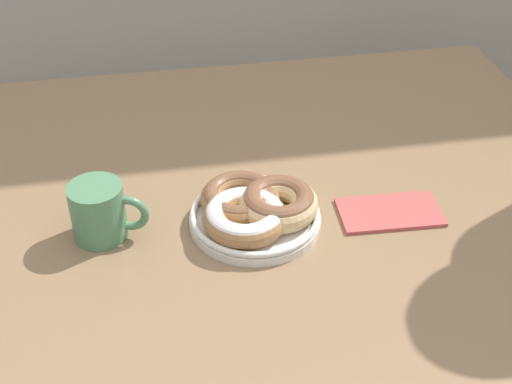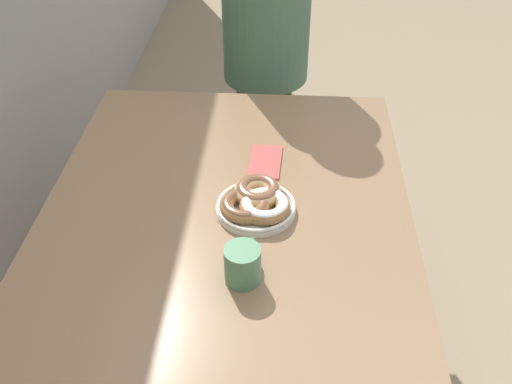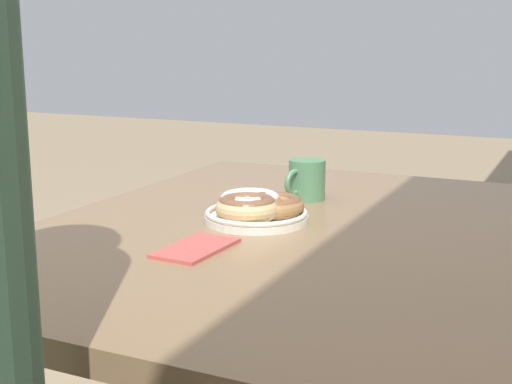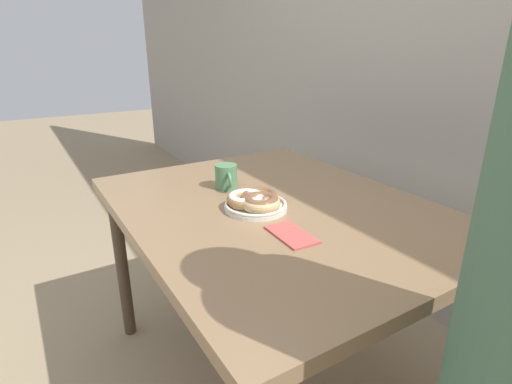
{
  "view_description": "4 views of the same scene",
  "coord_description": "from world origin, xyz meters",
  "px_view_note": "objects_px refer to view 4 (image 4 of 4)",
  "views": [
    {
      "loc": [
        -0.15,
        -0.65,
        1.41
      ],
      "look_at": [
        0.0,
        0.19,
        0.78
      ],
      "focal_mm": 50.0,
      "sensor_mm": 36.0,
      "label": 1
    },
    {
      "loc": [
        -1.09,
        0.12,
        1.65
      ],
      "look_at": [
        0.0,
        0.19,
        0.78
      ],
      "focal_mm": 40.0,
      "sensor_mm": 36.0,
      "label": 2
    },
    {
      "loc": [
        1.21,
        0.76,
        1.07
      ],
      "look_at": [
        0.0,
        0.19,
        0.78
      ],
      "focal_mm": 50.0,
      "sensor_mm": 36.0,
      "label": 3
    },
    {
      "loc": [
        1.01,
        -0.43,
        1.22
      ],
      "look_at": [
        0.0,
        0.19,
        0.78
      ],
      "focal_mm": 28.0,
      "sensor_mm": 36.0,
      "label": 4
    }
  ],
  "objects_px": {
    "dining_table": "(275,223)",
    "napkin": "(291,235)",
    "donut_plate": "(256,201)",
    "coffee_mug": "(226,176)"
  },
  "relations": [
    {
      "from": "napkin",
      "to": "dining_table",
      "type": "bearing_deg",
      "value": 157.02
    },
    {
      "from": "donut_plate",
      "to": "coffee_mug",
      "type": "bearing_deg",
      "value": 176.3
    },
    {
      "from": "coffee_mug",
      "to": "napkin",
      "type": "xyz_separation_m",
      "value": [
        0.44,
        -0.03,
        -0.04
      ]
    },
    {
      "from": "dining_table",
      "to": "napkin",
      "type": "xyz_separation_m",
      "value": [
        0.21,
        -0.09,
        0.07
      ]
    },
    {
      "from": "dining_table",
      "to": "coffee_mug",
      "type": "relative_size",
      "value": 10.44
    },
    {
      "from": "dining_table",
      "to": "donut_plate",
      "type": "relative_size",
      "value": 5.57
    },
    {
      "from": "dining_table",
      "to": "donut_plate",
      "type": "xyz_separation_m",
      "value": [
        0.0,
        -0.08,
        0.1
      ]
    },
    {
      "from": "dining_table",
      "to": "napkin",
      "type": "bearing_deg",
      "value": -22.98
    },
    {
      "from": "donut_plate",
      "to": "coffee_mug",
      "type": "relative_size",
      "value": 1.87
    },
    {
      "from": "donut_plate",
      "to": "napkin",
      "type": "height_order",
      "value": "donut_plate"
    }
  ]
}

